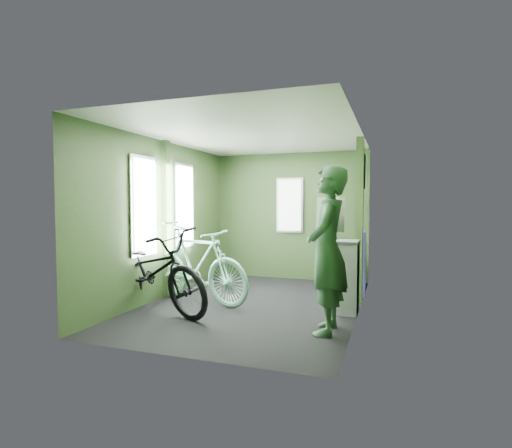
% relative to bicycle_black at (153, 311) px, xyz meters
% --- Properties ---
extents(room, '(4.00, 4.02, 2.31)m').
position_rel_bicycle_black_xyz_m(room, '(1.06, 0.81, 1.44)').
color(room, black).
rests_on(room, ground).
extents(bicycle_black, '(2.21, 1.59, 1.18)m').
position_rel_bicycle_black_xyz_m(bicycle_black, '(0.00, 0.00, 0.00)').
color(bicycle_black, black).
rests_on(bicycle_black, ground).
extents(bicycle_mint, '(1.87, 1.05, 1.11)m').
position_rel_bicycle_black_xyz_m(bicycle_mint, '(0.33, 0.57, 0.00)').
color(bicycle_mint, '#8DDABD').
rests_on(bicycle_mint, ground).
extents(passenger, '(0.46, 0.70, 1.79)m').
position_rel_bicycle_black_xyz_m(passenger, '(2.24, -0.11, 0.90)').
color(passenger, '#2E5435').
rests_on(passenger, ground).
extents(waste_box, '(0.27, 0.38, 0.92)m').
position_rel_bicycle_black_xyz_m(waste_box, '(2.35, 0.76, 0.46)').
color(waste_box, gray).
rests_on(waste_box, ground).
extents(bench_seat, '(0.62, 0.97, 0.97)m').
position_rel_bicycle_black_xyz_m(bench_seat, '(2.24, 2.06, 0.29)').
color(bench_seat, navy).
rests_on(bench_seat, ground).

